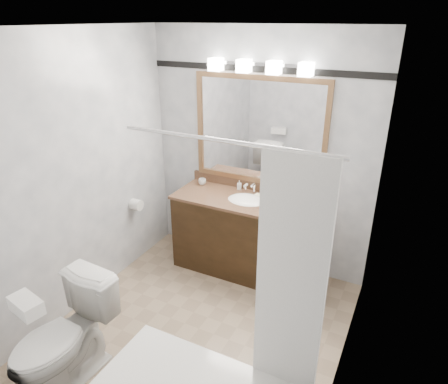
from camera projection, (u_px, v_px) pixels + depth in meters
The scene contains 12 objects.
room at pixel (195, 202), 3.06m from camera, with size 2.42×2.62×2.52m.
vanity at pixel (246, 235), 4.22m from camera, with size 1.53×0.58×0.97m.
mirror at pixel (259, 131), 4.01m from camera, with size 1.40×0.04×1.10m.
vanity_light_bar at pixel (259, 66), 3.71m from camera, with size 1.02×0.14×0.12m.
accent_stripe at pixel (261, 69), 3.78m from camera, with size 2.40×0.01×0.06m, color black.
tp_roll at pixel (136, 205), 4.30m from camera, with size 0.12×0.12×0.11m, color white.
toilet at pixel (62, 339), 2.90m from camera, with size 0.46×0.80×0.82m, color white.
tissue_box at pixel (26, 305), 2.55m from camera, with size 0.24×0.13×0.10m, color white.
coffee_maker at pixel (306, 194), 3.73m from camera, with size 0.19×0.24×0.37m.
cup_left at pixel (202, 182), 4.41m from camera, with size 0.08×0.08×0.07m, color white.
soap_bottle_a at pixel (239, 185), 4.28m from camera, with size 0.04×0.05×0.10m, color white.
soap_bar at pixel (259, 196), 4.11m from camera, with size 0.09×0.05×0.03m, color #EAEAC1.
Camera 1 is at (1.44, -2.37, 2.56)m, focal length 32.00 mm.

